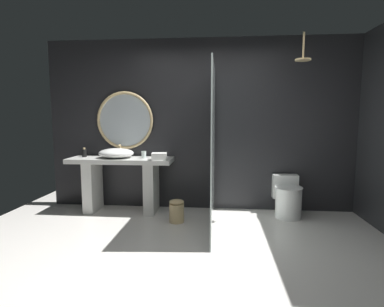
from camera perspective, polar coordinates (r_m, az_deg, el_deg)
name	(u,v)px	position (r m, az deg, el deg)	size (l,w,h in m)	color
ground_plane	(189,264)	(3.14, -0.49, -20.18)	(5.76, 5.76, 0.00)	silver
back_wall_panel	(202,125)	(4.69, 1.83, 5.34)	(4.80, 0.10, 2.60)	#232326
vanity_counter	(122,178)	(4.69, -13.15, -4.46)	(1.54, 0.51, 0.82)	silver
vessel_sink	(116,153)	(4.63, -14.11, 0.07)	(0.52, 0.43, 0.19)	white
tumbler_cup	(144,155)	(4.54, -9.08, -0.21)	(0.07, 0.07, 0.10)	silver
soap_dispenser	(84,153)	(4.89, -19.67, 0.11)	(0.07, 0.07, 0.14)	black
round_wall_mirror	(125,121)	(4.82, -12.55, 6.10)	(0.89, 0.05, 0.89)	#D6B77F
shower_glass_panel	(213,149)	(3.87, 3.98, 0.94)	(0.02, 1.57, 2.06)	silver
rain_shower_head	(303,57)	(4.29, 20.22, 16.72)	(0.20, 0.20, 0.35)	#D6B77F
toilet	(287,198)	(4.60, 17.58, -7.98)	(0.38, 0.55, 0.57)	white
waste_bin	(177,211)	(4.20, -2.92, -10.72)	(0.20, 0.20, 0.31)	#D6B77F
folded_hand_towel	(159,156)	(4.32, -6.21, -0.55)	(0.21, 0.16, 0.10)	white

